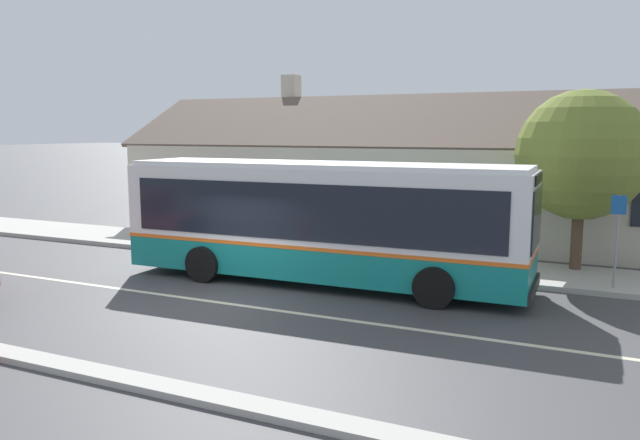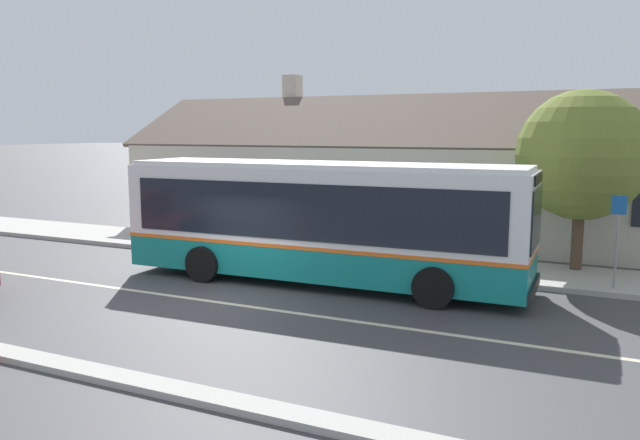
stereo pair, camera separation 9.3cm
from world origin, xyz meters
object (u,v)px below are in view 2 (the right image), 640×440
(bench_by_building, at_px, (167,229))
(street_tree_primary, at_px, (582,155))
(bus_stop_sign, at_px, (617,231))
(transit_bus, at_px, (322,219))

(bench_by_building, xyz_separation_m, street_tree_primary, (13.95, 1.17, 2.89))
(bench_by_building, relative_size, bus_stop_sign, 0.70)
(transit_bus, height_order, bus_stop_sign, transit_bus)
(transit_bus, distance_m, street_tree_primary, 7.66)
(transit_bus, relative_size, bench_by_building, 6.63)
(transit_bus, height_order, bench_by_building, transit_bus)
(street_tree_primary, bearing_deg, bus_stop_sign, -62.79)
(street_tree_primary, relative_size, bus_stop_sign, 2.22)
(transit_bus, relative_size, street_tree_primary, 2.10)
(bench_by_building, distance_m, street_tree_primary, 14.29)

